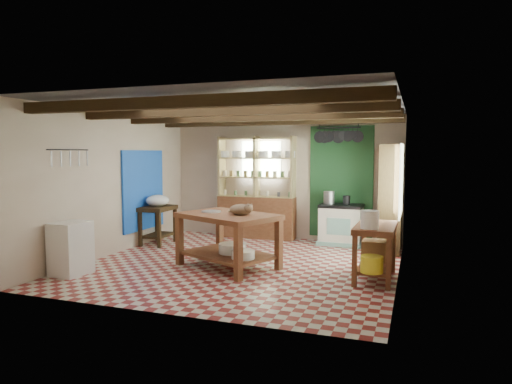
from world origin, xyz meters
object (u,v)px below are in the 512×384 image
(white_cabinet, at_px, (71,248))
(prep_table, at_px, (158,225))
(work_table, at_px, (228,240))
(right_counter, at_px, (375,252))
(cat, at_px, (241,210))
(stove, at_px, (341,225))

(white_cabinet, bearing_deg, prep_table, 92.06)
(work_table, height_order, prep_table, work_table)
(right_counter, bearing_deg, cat, -175.60)
(stove, bearing_deg, white_cabinet, -132.77)
(prep_table, bearing_deg, work_table, -33.06)
(prep_table, bearing_deg, right_counter, -16.95)
(cat, bearing_deg, right_counter, 18.05)
(prep_table, xyz_separation_m, right_counter, (4.38, -1.18, 0.02))
(prep_table, xyz_separation_m, cat, (2.32, -1.31, 0.57))
(work_table, xyz_separation_m, cat, (0.25, -0.06, 0.52))
(right_counter, bearing_deg, stove, 111.05)
(work_table, distance_m, cat, 0.58)
(right_counter, distance_m, cat, 2.14)
(work_table, height_order, stove, work_table)
(work_table, height_order, white_cabinet, work_table)
(stove, relative_size, cat, 2.23)
(work_table, xyz_separation_m, prep_table, (-2.07, 1.25, -0.05))
(right_counter, bearing_deg, prep_table, 165.70)
(stove, height_order, prep_table, stove)
(stove, distance_m, prep_table, 3.70)
(white_cabinet, xyz_separation_m, right_counter, (4.40, 1.28, -0.00))
(work_table, height_order, cat, cat)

